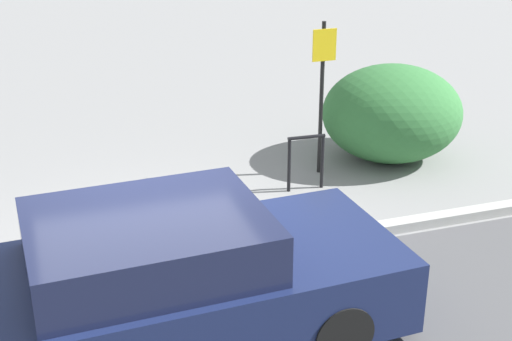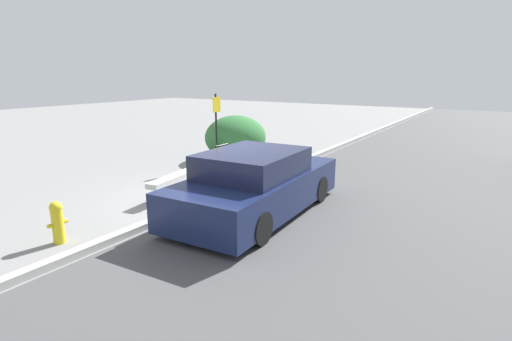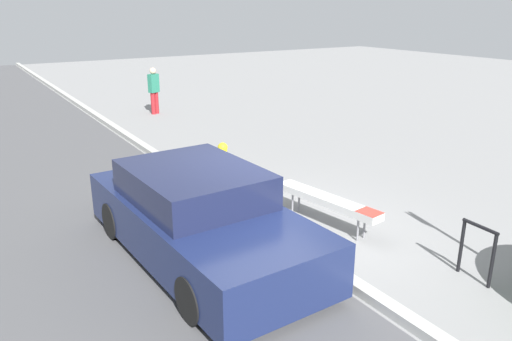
{
  "view_description": "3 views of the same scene",
  "coord_description": "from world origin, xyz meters",
  "px_view_note": "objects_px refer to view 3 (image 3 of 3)",
  "views": [
    {
      "loc": [
        -1.16,
        -7.11,
        4.22
      ],
      "look_at": [
        1.39,
        0.43,
        0.9
      ],
      "focal_mm": 50.0,
      "sensor_mm": 36.0,
      "label": 1
    },
    {
      "loc": [
        -6.92,
        -5.67,
        2.9
      ],
      "look_at": [
        1.22,
        -0.49,
        0.55
      ],
      "focal_mm": 28.0,
      "sensor_mm": 36.0,
      "label": 2
    },
    {
      "loc": [
        6.13,
        -4.23,
        3.62
      ],
      "look_at": [
        -0.3,
        -0.23,
        1.12
      ],
      "focal_mm": 35.0,
      "sensor_mm": 36.0,
      "label": 3
    }
  ],
  "objects_px": {
    "fire_hydrant": "(223,158)",
    "parked_car_near": "(199,217)",
    "bench": "(327,201)",
    "pedestrian": "(154,89)",
    "bike_rack": "(477,247)"
  },
  "relations": [
    {
      "from": "bench",
      "to": "pedestrian",
      "type": "distance_m",
      "value": 10.6
    },
    {
      "from": "pedestrian",
      "to": "parked_car_near",
      "type": "height_order",
      "value": "pedestrian"
    },
    {
      "from": "bike_rack",
      "to": "parked_car_near",
      "type": "height_order",
      "value": "parked_car_near"
    },
    {
      "from": "fire_hydrant",
      "to": "bike_rack",
      "type": "bearing_deg",
      "value": 8.08
    },
    {
      "from": "bench",
      "to": "bike_rack",
      "type": "bearing_deg",
      "value": 4.24
    },
    {
      "from": "bike_rack",
      "to": "pedestrian",
      "type": "relative_size",
      "value": 0.51
    },
    {
      "from": "fire_hydrant",
      "to": "bench",
      "type": "bearing_deg",
      "value": 4.36
    },
    {
      "from": "parked_car_near",
      "to": "fire_hydrant",
      "type": "bearing_deg",
      "value": 144.05
    },
    {
      "from": "parked_car_near",
      "to": "bench",
      "type": "bearing_deg",
      "value": 83.92
    },
    {
      "from": "fire_hydrant",
      "to": "parked_car_near",
      "type": "xyz_separation_m",
      "value": [
        3.15,
        -2.1,
        0.23
      ]
    },
    {
      "from": "fire_hydrant",
      "to": "parked_car_near",
      "type": "height_order",
      "value": "parked_car_near"
    },
    {
      "from": "parked_car_near",
      "to": "bike_rack",
      "type": "bearing_deg",
      "value": 45.51
    },
    {
      "from": "bench",
      "to": "parked_car_near",
      "type": "relative_size",
      "value": 0.47
    },
    {
      "from": "bench",
      "to": "fire_hydrant",
      "type": "distance_m",
      "value": 3.32
    },
    {
      "from": "bike_rack",
      "to": "pedestrian",
      "type": "height_order",
      "value": "pedestrian"
    }
  ]
}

